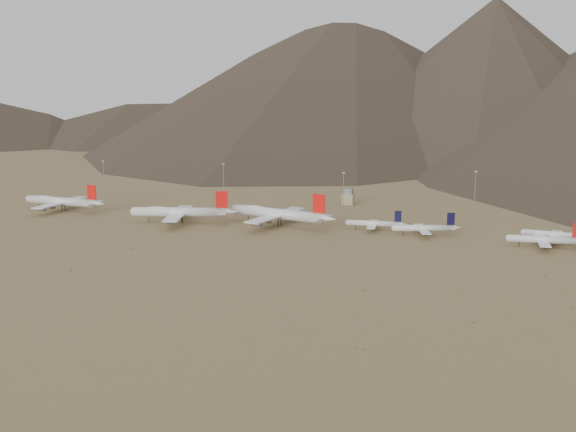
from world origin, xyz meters
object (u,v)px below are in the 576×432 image
(widebody_west, at_px, (62,201))
(narrowbody_a, at_px, (375,224))
(widebody_east, at_px, (278,214))
(narrowbody_b, at_px, (425,228))
(widebody_centre, at_px, (181,212))
(control_tower, at_px, (348,197))

(widebody_west, distance_m, narrowbody_a, 221.16)
(widebody_east, height_order, narrowbody_b, widebody_east)
(widebody_west, distance_m, widebody_east, 160.27)
(widebody_centre, xyz_separation_m, narrowbody_a, (123.55, 16.30, -3.13))
(widebody_west, bearing_deg, narrowbody_a, 4.18)
(widebody_west, xyz_separation_m, narrowbody_a, (221.12, 3.31, -2.68))
(narrowbody_a, bearing_deg, narrowbody_b, -15.82)
(narrowbody_b, bearing_deg, control_tower, 110.30)
(widebody_east, height_order, narrowbody_a, widebody_east)
(narrowbody_b, height_order, control_tower, narrowbody_b)
(widebody_centre, relative_size, narrowbody_a, 1.81)
(widebody_centre, bearing_deg, narrowbody_b, -10.60)
(widebody_east, xyz_separation_m, narrowbody_a, (60.88, 5.84, -3.72))
(narrowbody_b, bearing_deg, widebody_centre, 166.82)
(narrowbody_a, bearing_deg, widebody_centre, -178.00)
(narrowbody_a, relative_size, narrowbody_b, 0.95)
(widebody_centre, height_order, widebody_east, widebody_east)
(narrowbody_b, relative_size, control_tower, 3.37)
(widebody_east, bearing_deg, widebody_west, -168.20)
(widebody_east, relative_size, narrowbody_a, 1.97)
(widebody_centre, distance_m, widebody_east, 63.54)
(widebody_east, xyz_separation_m, narrowbody_b, (91.96, 0.18, -3.35))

